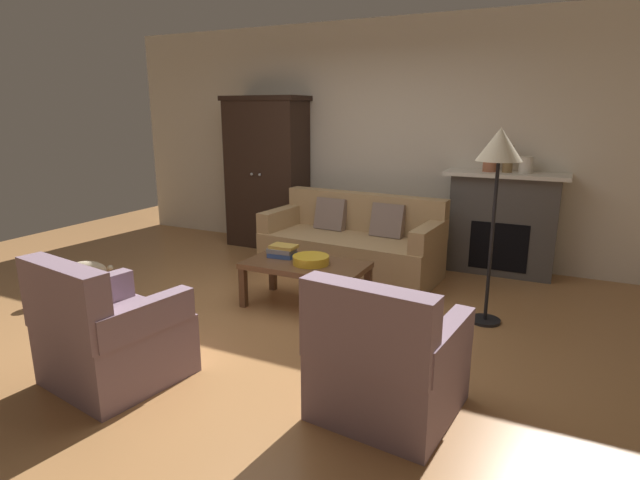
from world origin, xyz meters
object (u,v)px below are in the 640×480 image
object	(u,v)px
mantel_vase_cream	(526,165)
dog	(81,273)
armchair_near_right	(386,365)
mantel_vase_terracotta	(490,160)
book_stack	(282,251)
armchair_near_left	(109,337)
fruit_bowl	(311,260)
fireplace	(502,223)
coffee_table	(306,268)
mantel_vase_bronze	(508,159)
armoire	(267,172)
floor_lamp	(499,156)
couch	(352,246)

from	to	relation	value
mantel_vase_cream	dog	distance (m)	4.60
armchair_near_right	mantel_vase_terracotta	bearing A→B (deg)	88.76
book_stack	armchair_near_left	bearing A→B (deg)	-98.05
fruit_bowl	mantel_vase_terracotta	xyz separation A→B (m)	(1.22, 1.83, 0.78)
fireplace	coffee_table	world-z (taller)	fireplace
mantel_vase_terracotta	mantel_vase_bronze	distance (m)	0.18
mantel_vase_terracotta	armchair_near_left	size ratio (longest dim) A/B	0.27
mantel_vase_bronze	dog	xyz separation A→B (m)	(-3.51, -2.56, -1.02)
book_stack	coffee_table	bearing A→B (deg)	-14.48
fruit_bowl	mantel_vase_cream	world-z (taller)	mantel_vase_cream
coffee_table	armoire	bearing A→B (deg)	130.13
floor_lamp	dog	bearing A→B (deg)	-162.94
couch	fruit_bowl	bearing A→B (deg)	-87.17
fireplace	floor_lamp	world-z (taller)	floor_lamp
dog	armchair_near_right	bearing A→B (deg)	-9.88
armchair_near_left	couch	bearing A→B (deg)	79.10
armchair_near_right	floor_lamp	bearing A→B (deg)	78.83
fireplace	armchair_near_right	distance (m)	3.17
mantel_vase_terracotta	mantel_vase_cream	size ratio (longest dim) A/B	1.37
coffee_table	dog	distance (m)	2.18
fruit_bowl	book_stack	xyz separation A→B (m)	(-0.34, 0.08, 0.02)
fireplace	mantel_vase_terracotta	xyz separation A→B (m)	(-0.18, -0.02, 0.67)
book_stack	armchair_near_left	size ratio (longest dim) A/B	0.30
mantel_vase_cream	dog	size ratio (longest dim) A/B	0.38
mantel_vase_terracotta	mantel_vase_cream	xyz separation A→B (m)	(0.36, 0.00, -0.03)
mantel_vase_terracotta	couch	bearing A→B (deg)	-150.36
fireplace	dog	xyz separation A→B (m)	(-3.51, -2.58, -0.32)
couch	book_stack	world-z (taller)	couch
couch	armchair_near_left	bearing A→B (deg)	-100.90
armoire	fruit_bowl	xyz separation A→B (m)	(1.55, -1.77, -0.51)
couch	mantel_vase_terracotta	size ratio (longest dim) A/B	8.23
fireplace	armchair_near_right	size ratio (longest dim) A/B	1.43
armchair_near_right	floor_lamp	xyz separation A→B (m)	(0.33, 1.67, 1.09)
fruit_bowl	mantel_vase_cream	size ratio (longest dim) A/B	1.88
coffee_table	floor_lamp	xyz separation A→B (m)	(1.55, 0.36, 1.04)
mantel_vase_cream	armchair_near_left	size ratio (longest dim) A/B	0.20
armoire	mantel_vase_terracotta	size ratio (longest dim) A/B	8.09
book_stack	mantel_vase_bronze	bearing A→B (deg)	45.01
mantel_vase_cream	armchair_near_left	world-z (taller)	mantel_vase_cream
book_stack	mantel_vase_terracotta	size ratio (longest dim) A/B	1.12
armoire	mantel_vase_cream	xyz separation A→B (m)	(3.13, 0.06, 0.24)
fruit_bowl	coffee_table	bearing A→B (deg)	171.26
book_stack	floor_lamp	xyz separation A→B (m)	(1.83, 0.29, 0.93)
fireplace	mantel_vase_bronze	size ratio (longest dim) A/B	4.44
mantel_vase_cream	floor_lamp	world-z (taller)	floor_lamp
armchair_near_right	mantel_vase_cream	bearing A→B (deg)	82.22
couch	coffee_table	distance (m)	1.10
couch	dog	world-z (taller)	couch
mantel_vase_bronze	armchair_near_right	size ratio (longest dim) A/B	0.32
fireplace	armoire	xyz separation A→B (m)	(-2.95, -0.08, 0.40)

